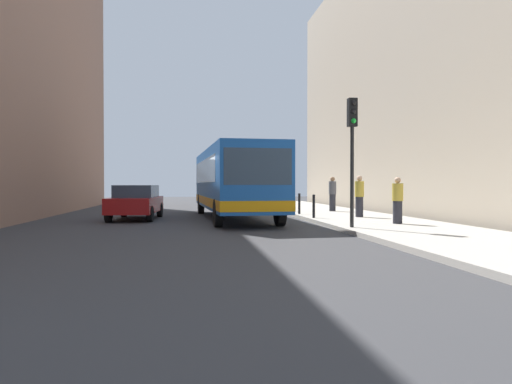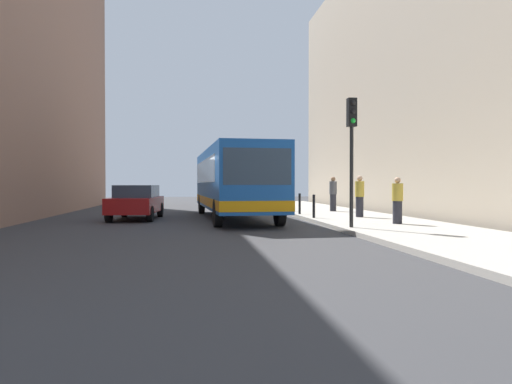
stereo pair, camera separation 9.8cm
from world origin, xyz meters
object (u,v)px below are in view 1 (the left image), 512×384
(car_beside_bus, at_px, (136,201))
(bollard_mid, at_px, (299,204))
(bollard_near, at_px, (314,206))
(pedestrian_mid_sidewalk, at_px, (359,196))
(traffic_light, at_px, (352,138))
(bollard_farthest, at_px, (279,200))
(pedestrian_near_signal, at_px, (398,201))
(pedestrian_far_sidewalk, at_px, (332,194))
(bus, at_px, (233,180))
(bollard_far, at_px, (288,202))

(car_beside_bus, height_order, bollard_mid, car_beside_bus)
(bollard_near, height_order, pedestrian_mid_sidewalk, pedestrian_mid_sidewalk)
(bollard_near, xyz_separation_m, bollard_mid, (0.00, 2.50, 0.00))
(traffic_light, bearing_deg, bollard_farthest, 90.49)
(traffic_light, xyz_separation_m, bollard_mid, (-0.10, 6.72, -2.38))
(traffic_light, distance_m, pedestrian_near_signal, 3.10)
(bollard_near, bearing_deg, pedestrian_mid_sidewalk, 7.33)
(bollard_near, xyz_separation_m, pedestrian_mid_sidewalk, (2.04, 0.26, 0.39))
(traffic_light, height_order, pedestrian_mid_sidewalk, traffic_light)
(bollard_near, distance_m, pedestrian_far_sidewalk, 5.06)
(pedestrian_near_signal, distance_m, pedestrian_mid_sidewalk, 3.39)
(car_beside_bus, bearing_deg, bollard_mid, -174.65)
(bus, bearing_deg, bollard_near, 142.75)
(bollard_far, height_order, pedestrian_near_signal, pedestrian_near_signal)
(bollard_farthest, bearing_deg, bus, -119.83)
(bollard_far, relative_size, pedestrian_mid_sidewalk, 0.55)
(bollard_farthest, bearing_deg, bollard_mid, -90.00)
(bollard_near, bearing_deg, bollard_mid, 90.00)
(bus, distance_m, bollard_mid, 3.31)
(pedestrian_mid_sidewalk, bearing_deg, bollard_far, -19.48)
(traffic_light, relative_size, bollard_mid, 4.32)
(bollard_near, bearing_deg, bollard_farthest, 90.00)
(bollard_near, xyz_separation_m, pedestrian_near_signal, (2.15, -3.12, 0.33))
(bollard_near, distance_m, bollard_farthest, 7.51)
(car_beside_bus, height_order, bollard_near, car_beside_bus)
(bollard_mid, height_order, bollard_far, same)
(car_beside_bus, bearing_deg, bollard_near, 166.29)
(bollard_mid, relative_size, bollard_farthest, 1.00)
(bollard_near, bearing_deg, bollard_far, 90.00)
(bollard_farthest, xyz_separation_m, pedestrian_near_signal, (2.15, -10.63, 0.33))
(bollard_farthest, bearing_deg, traffic_light, -89.51)
(car_beside_bus, xyz_separation_m, pedestrian_near_signal, (9.45, -5.46, 0.17))
(bollard_near, distance_m, bollard_mid, 2.50)
(car_beside_bus, relative_size, pedestrian_far_sidewalk, 2.57)
(bollard_mid, distance_m, pedestrian_far_sidewalk, 3.04)
(traffic_light, bearing_deg, car_beside_bus, 138.47)
(bollard_near, relative_size, pedestrian_far_sidewalk, 0.54)
(traffic_light, height_order, bollard_far, traffic_light)
(bus, distance_m, bollard_near, 3.91)
(bus, xyz_separation_m, car_beside_bus, (-4.21, 0.22, -0.94))
(bollard_near, bearing_deg, car_beside_bus, 162.26)
(bollard_farthest, relative_size, pedestrian_far_sidewalk, 0.54)
(traffic_light, xyz_separation_m, bollard_near, (-0.10, 4.22, -2.38))
(bus, bearing_deg, car_beside_bus, -5.82)
(bollard_far, bearing_deg, pedestrian_mid_sidewalk, -66.74)
(bollard_mid, xyz_separation_m, pedestrian_near_signal, (2.15, -5.63, 0.33))
(car_beside_bus, bearing_deg, pedestrian_mid_sidewalk, 171.51)
(bus, height_order, bollard_mid, bus)
(pedestrian_near_signal, bearing_deg, bollard_farthest, 16.43)
(bus, relative_size, bollard_mid, 11.72)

